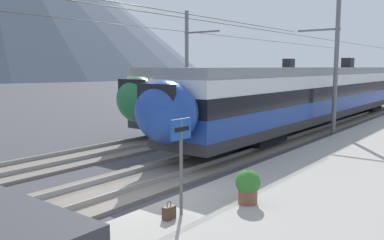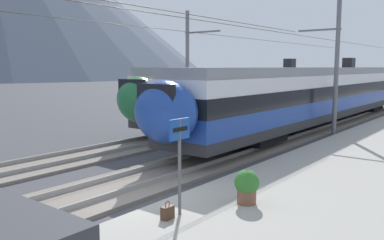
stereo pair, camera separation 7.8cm
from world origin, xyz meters
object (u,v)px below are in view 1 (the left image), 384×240
object	(u,v)px
catenary_mast_far_side	(189,66)
handbag_near_sign	(169,212)
train_far_track	(262,90)
train_near_platform	(321,92)
catenary_mast_mid	(334,61)
potted_plant_platform_edge	(248,185)
platform_sign	(181,145)

from	to	relation	value
catenary_mast_far_side	handbag_near_sign	distance (m)	17.55
train_far_track	train_near_platform	bearing A→B (deg)	-98.33
catenary_mast_mid	potted_plant_platform_edge	bearing A→B (deg)	-169.79
catenary_mast_mid	train_near_platform	bearing A→B (deg)	27.82
catenary_mast_far_side	catenary_mast_mid	bearing A→B (deg)	-80.01
catenary_mast_mid	handbag_near_sign	bearing A→B (deg)	-174.51
potted_plant_platform_edge	handbag_near_sign	bearing A→B (deg)	156.82
catenary_mast_mid	catenary_mast_far_side	bearing A→B (deg)	99.99
platform_sign	handbag_near_sign	distance (m)	1.62
handbag_near_sign	catenary_mast_mid	bearing A→B (deg)	5.49
catenary_mast_mid	potted_plant_platform_edge	xyz separation A→B (m)	(-13.22, -2.38, -3.43)
potted_plant_platform_edge	train_near_platform	bearing A→B (deg)	14.36
catenary_mast_mid	handbag_near_sign	world-z (taller)	catenary_mast_mid
train_near_platform	platform_sign	size ratio (longest dim) A/B	13.58
train_near_platform	catenary_mast_far_side	distance (m)	8.80
platform_sign	potted_plant_platform_edge	xyz separation A→B (m)	(1.71, -0.87, -1.22)
catenary_mast_mid	handbag_near_sign	size ratio (longest dim) A/B	94.13
catenary_mast_far_side	platform_sign	xyz separation A→B (m)	(-13.38, -10.31, -1.94)
train_far_track	catenary_mast_far_side	distance (m)	6.55
catenary_mast_mid	catenary_mast_far_side	xyz separation A→B (m)	(-1.55, 8.80, -0.26)
train_far_track	catenary_mast_far_side	size ratio (longest dim) A/B	0.64
catenary_mast_far_side	train_near_platform	bearing A→B (deg)	-52.62
platform_sign	potted_plant_platform_edge	world-z (taller)	platform_sign
catenary_mast_far_side	handbag_near_sign	size ratio (longest dim) A/B	94.13
train_near_platform	catenary_mast_far_side	xyz separation A→B (m)	(-5.24, 6.86, 1.73)
catenary_mast_mid	platform_sign	size ratio (longest dim) A/B	17.67
handbag_near_sign	potted_plant_platform_edge	xyz separation A→B (m)	(2.12, -0.91, 0.34)
train_far_track	platform_sign	world-z (taller)	train_far_track
train_far_track	platform_sign	size ratio (longest dim) A/B	11.37
platform_sign	handbag_near_sign	bearing A→B (deg)	175.22
train_far_track	platform_sign	distance (m)	20.94
train_near_platform	platform_sign	world-z (taller)	train_near_platform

